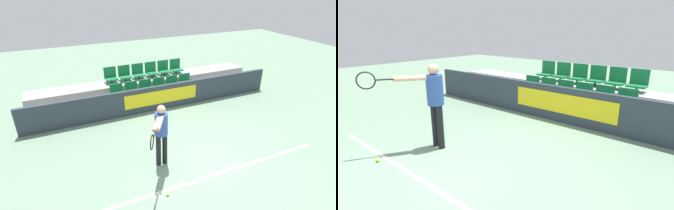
# 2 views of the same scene
# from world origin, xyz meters

# --- Properties ---
(ground_plane) EXTENTS (30.00, 30.00, 0.00)m
(ground_plane) POSITION_xyz_m (0.00, 0.00, 0.00)
(ground_plane) COLOR gray
(court_baseline) EXTENTS (6.36, 0.08, 0.01)m
(court_baseline) POSITION_xyz_m (0.00, -0.53, 0.00)
(court_baseline) COLOR white
(court_baseline) RESTS_ON ground
(barrier_wall) EXTENTS (9.36, 0.14, 0.92)m
(barrier_wall) POSITION_xyz_m (0.00, 3.38, 0.46)
(barrier_wall) COLOR #2D3842
(barrier_wall) RESTS_ON ground
(bleacher_tier_front) EXTENTS (8.96, 0.90, 0.37)m
(bleacher_tier_front) POSITION_xyz_m (0.00, 3.91, 0.18)
(bleacher_tier_front) COLOR #9E9E99
(bleacher_tier_front) RESTS_ON ground
(bleacher_tier_middle) EXTENTS (8.96, 0.90, 0.73)m
(bleacher_tier_middle) POSITION_xyz_m (0.00, 4.81, 0.37)
(bleacher_tier_middle) COLOR #9E9E99
(bleacher_tier_middle) RESTS_ON ground
(stadium_chair_0) EXTENTS (0.47, 0.40, 0.59)m
(stadium_chair_0) POSITION_xyz_m (-1.39, 4.03, 0.62)
(stadium_chair_0) COLOR #333333
(stadium_chair_0) RESTS_ON bleacher_tier_front
(stadium_chair_1) EXTENTS (0.47, 0.40, 0.59)m
(stadium_chair_1) POSITION_xyz_m (-0.83, 4.03, 0.62)
(stadium_chair_1) COLOR #333333
(stadium_chair_1) RESTS_ON bleacher_tier_front
(stadium_chair_2) EXTENTS (0.47, 0.40, 0.59)m
(stadium_chair_2) POSITION_xyz_m (-0.28, 4.03, 0.62)
(stadium_chair_2) COLOR #333333
(stadium_chair_2) RESTS_ON bleacher_tier_front
(stadium_chair_3) EXTENTS (0.47, 0.40, 0.59)m
(stadium_chair_3) POSITION_xyz_m (0.28, 4.03, 0.62)
(stadium_chair_3) COLOR #333333
(stadium_chair_3) RESTS_ON bleacher_tier_front
(stadium_chair_4) EXTENTS (0.47, 0.40, 0.59)m
(stadium_chair_4) POSITION_xyz_m (0.83, 4.03, 0.62)
(stadium_chair_4) COLOR #333333
(stadium_chair_4) RESTS_ON bleacher_tier_front
(stadium_chair_5) EXTENTS (0.47, 0.40, 0.59)m
(stadium_chair_5) POSITION_xyz_m (1.39, 4.03, 0.62)
(stadium_chair_5) COLOR #333333
(stadium_chair_5) RESTS_ON bleacher_tier_front
(stadium_chair_6) EXTENTS (0.47, 0.40, 0.59)m
(stadium_chair_6) POSITION_xyz_m (-1.39, 4.93, 0.98)
(stadium_chair_6) COLOR #333333
(stadium_chair_6) RESTS_ON bleacher_tier_middle
(stadium_chair_7) EXTENTS (0.47, 0.40, 0.59)m
(stadium_chair_7) POSITION_xyz_m (-0.83, 4.93, 0.98)
(stadium_chair_7) COLOR #333333
(stadium_chair_7) RESTS_ON bleacher_tier_middle
(stadium_chair_8) EXTENTS (0.47, 0.40, 0.59)m
(stadium_chair_8) POSITION_xyz_m (-0.28, 4.93, 0.98)
(stadium_chair_8) COLOR #333333
(stadium_chair_8) RESTS_ON bleacher_tier_middle
(stadium_chair_9) EXTENTS (0.47, 0.40, 0.59)m
(stadium_chair_9) POSITION_xyz_m (0.28, 4.93, 0.98)
(stadium_chair_9) COLOR #333333
(stadium_chair_9) RESTS_ON bleacher_tier_middle
(stadium_chair_10) EXTENTS (0.47, 0.40, 0.59)m
(stadium_chair_10) POSITION_xyz_m (0.83, 4.93, 0.98)
(stadium_chair_10) COLOR #333333
(stadium_chair_10) RESTS_ON bleacher_tier_middle
(stadium_chair_11) EXTENTS (0.47, 0.40, 0.59)m
(stadium_chair_11) POSITION_xyz_m (1.39, 4.93, 0.98)
(stadium_chair_11) COLOR #333333
(stadium_chair_11) RESTS_ON bleacher_tier_middle
(tennis_player) EXTENTS (0.86, 1.29, 1.69)m
(tennis_player) POSITION_xyz_m (-1.17, 0.37, 1.05)
(tennis_player) COLOR black
(tennis_player) RESTS_ON ground
(tennis_ball) EXTENTS (0.07, 0.07, 0.07)m
(tennis_ball) POSITION_xyz_m (-1.46, -0.68, 0.03)
(tennis_ball) COLOR #CCDB33
(tennis_ball) RESTS_ON ground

